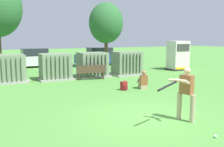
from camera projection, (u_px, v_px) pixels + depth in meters
name	position (u px, v px, depth m)	size (l,w,h in m)	color
ground_plane	(147.00, 116.00, 9.02)	(96.00, 96.00, 0.00)	#51933D
transformer_west	(9.00, 69.00, 15.50)	(2.10, 1.70, 1.62)	#9E9B93
transformer_mid_west	(55.00, 67.00, 16.51)	(2.10, 1.70, 1.62)	#9E9B93
transformer_mid_east	(93.00, 65.00, 17.59)	(2.10, 1.70, 1.62)	#9E9B93
transformer_east	(127.00, 64.00, 18.51)	(2.10, 1.70, 1.62)	#9E9B93
generator_enclosure	(178.00, 56.00, 21.18)	(1.60, 1.40, 2.30)	#262626
park_bench	(91.00, 71.00, 16.47)	(1.84, 0.74, 0.92)	#4C3828
batter	(185.00, 91.00, 8.42)	(1.59, 0.79, 1.74)	tan
sports_ball	(215.00, 136.00, 7.13)	(0.09, 0.09, 0.09)	white
seated_spectator	(143.00, 81.00, 13.71)	(0.64, 0.78, 0.96)	tan
backpack	(124.00, 86.00, 13.35)	(0.37, 0.33, 0.44)	maroon
tree_center_left	(106.00, 23.00, 22.24)	(2.86, 2.86, 5.47)	brown
parked_car_leftmost	(33.00, 58.00, 23.10)	(4.23, 1.98, 1.62)	silver
parked_car_left_of_center	(99.00, 57.00, 24.86)	(4.26, 2.03, 1.62)	navy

